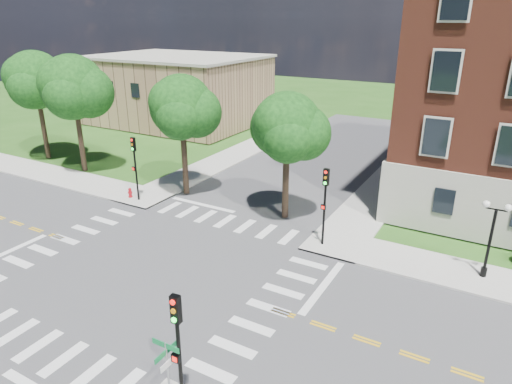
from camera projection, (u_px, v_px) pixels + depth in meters
The scene contains 18 objects.
ground at pixel (153, 269), 25.13m from camera, with size 160.00×160.00×0.00m, color #245016.
road_ew at pixel (153, 269), 25.12m from camera, with size 90.00×12.00×0.01m, color #3D3D3F.
road_ns at pixel (153, 269), 25.12m from camera, with size 12.00×90.00×0.01m, color #3D3D3F.
sidewalk_ne at pixel (484, 224), 30.48m from camera, with size 34.00×34.00×0.12m.
sidewalk_nw at pixel (139, 157), 44.64m from camera, with size 34.00×34.00×0.12m.
crosswalk_east at pixel (268, 308), 21.81m from camera, with size 2.20×10.20×0.02m, color silver, non-canonical shape.
stop_bar_east at pixel (323, 287), 23.50m from camera, with size 0.40×5.50×0.00m, color silver.
secondary_building at pixel (178, 89), 58.02m from camera, with size 20.40×15.40×8.30m.
tree_a at pixel (35, 80), 41.74m from camera, with size 5.29×5.29×10.07m.
tree_b at pixel (73, 87), 38.17m from camera, with size 5.41×5.41×10.04m.
tree_c at pixel (182, 107), 33.16m from camera, with size 4.67×4.67×9.09m.
tree_d at pixel (287, 127), 29.13m from camera, with size 4.46×4.46×8.57m.
traffic_signal_se at pixel (178, 341), 14.82m from camera, with size 0.33×0.37×4.80m.
traffic_signal_ne at pixel (325, 197), 26.53m from camera, with size 0.35×0.40×4.80m.
traffic_signal_nw at pixel (135, 161), 33.18m from camera, with size 0.35×0.40×4.80m.
twin_lamp_west at pixel (491, 235), 23.40m from camera, with size 1.36×0.36×4.23m.
street_sign_pole at pixel (168, 366), 15.00m from camera, with size 1.10×1.10×3.10m.
fire_hydrant at pixel (130, 193), 34.64m from camera, with size 0.35×0.35×0.75m.
Camera 1 is at (15.74, -16.21, 13.08)m, focal length 32.00 mm.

